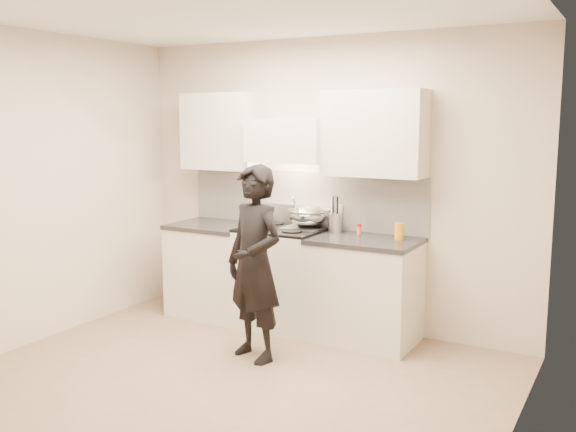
{
  "coord_description": "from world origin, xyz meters",
  "views": [
    {
      "loc": [
        2.61,
        -3.69,
        1.96
      ],
      "look_at": [
        -0.03,
        1.05,
        1.13
      ],
      "focal_mm": 40.0,
      "sensor_mm": 36.0,
      "label": 1
    }
  ],
  "objects": [
    {
      "name": "ground_plane",
      "position": [
        0.0,
        0.0,
        0.0
      ],
      "size": [
        4.0,
        4.0,
        0.0
      ],
      "primitive_type": "plane",
      "color": "#896D51"
    },
    {
      "name": "room_shell",
      "position": [
        -0.06,
        0.37,
        1.6
      ],
      "size": [
        4.04,
        3.54,
        2.7
      ],
      "color": "#C0AD93",
      "rests_on": "ground"
    },
    {
      "name": "stove",
      "position": [
        -0.3,
        1.42,
        0.47
      ],
      "size": [
        0.76,
        0.65,
        0.96
      ],
      "color": "silver",
      "rests_on": "ground"
    },
    {
      "name": "counter_right",
      "position": [
        0.53,
        1.43,
        0.46
      ],
      "size": [
        0.92,
        0.67,
        0.92
      ],
      "color": "beige",
      "rests_on": "ground"
    },
    {
      "name": "counter_left",
      "position": [
        -1.08,
        1.43,
        0.46
      ],
      "size": [
        0.82,
        0.67,
        0.92
      ],
      "color": "beige",
      "rests_on": "ground"
    },
    {
      "name": "wok",
      "position": [
        -0.1,
        1.55,
        1.06
      ],
      "size": [
        0.38,
        0.47,
        0.31
      ],
      "color": "#ACACAC",
      "rests_on": "stove"
    },
    {
      "name": "stock_pot",
      "position": [
        -0.49,
        1.28,
        1.04
      ],
      "size": [
        0.33,
        0.33,
        0.16
      ],
      "color": "#ACACAC",
      "rests_on": "stove"
    },
    {
      "name": "utensil_crock",
      "position": [
        0.16,
        1.58,
        1.02
      ],
      "size": [
        0.13,
        0.13,
        0.33
      ],
      "color": "#B9B9BD",
      "rests_on": "counter_right"
    },
    {
      "name": "spice_jar",
      "position": [
        0.4,
        1.59,
        0.97
      ],
      "size": [
        0.04,
        0.04,
        0.09
      ],
      "color": "#D25B2B",
      "rests_on": "counter_right"
    },
    {
      "name": "oil_glass",
      "position": [
        0.8,
        1.52,
        0.99
      ],
      "size": [
        0.08,
        0.08,
        0.14
      ],
      "color": "#C78214",
      "rests_on": "counter_right"
    },
    {
      "name": "person",
      "position": [
        -0.09,
        0.6,
        0.8
      ],
      "size": [
        0.67,
        0.55,
        1.59
      ],
      "primitive_type": "imported",
      "rotation": [
        0.0,
        0.0,
        -0.32
      ],
      "color": "black",
      "rests_on": "ground"
    }
  ]
}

